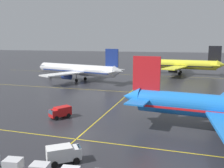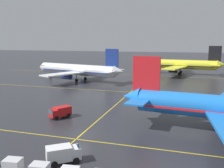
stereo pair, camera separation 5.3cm
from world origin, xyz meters
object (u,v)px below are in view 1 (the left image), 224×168
baggage_cart_row_middle (13,167)px  airliner_second_row (77,70)px  service_truck_catering (60,112)px  airliner_third_row (177,64)px  service_truck_red_van (64,153)px

baggage_cart_row_middle → airliner_second_row: bearing=108.6°
service_truck_catering → airliner_third_row: bearing=76.0°
airliner_second_row → airliner_third_row: 45.81m
service_truck_red_van → service_truck_catering: size_ratio=0.98×
airliner_third_row → baggage_cart_row_middle: 94.56m
airliner_second_row → airliner_third_row: (34.17, 30.51, 0.19)m
airliner_third_row → baggage_cart_row_middle: size_ratio=14.27×
airliner_third_row → baggage_cart_row_middle: (-12.95, -93.61, -3.29)m
airliner_second_row → baggage_cart_row_middle: (21.22, -63.11, -3.10)m
airliner_second_row → airliner_third_row: airliner_third_row is taller
airliner_third_row → service_truck_red_van: (-8.96, -89.33, -3.12)m
service_truck_catering → baggage_cart_row_middle: (5.28, -20.41, -0.17)m
airliner_second_row → service_truck_catering: size_ratio=8.60×
service_truck_red_van → service_truck_catering: bearing=119.9°
service_truck_red_van → airliner_third_row: bearing=84.3°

